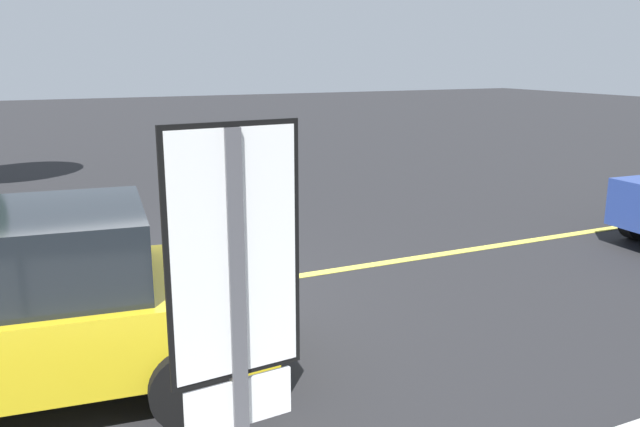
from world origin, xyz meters
name	(u,v)px	position (x,y,z in m)	size (l,w,h in m)	color
ground_plane	(120,304)	(0.00, 0.00, 0.00)	(80.00, 80.00, 0.00)	#262628
lane_marking_centre	(352,268)	(3.00, 0.00, 0.01)	(28.00, 0.16, 0.01)	#E0D14C
speed_limit_sign	(237,320)	(-0.21, -5.04, 1.76)	(0.54, 0.07, 2.52)	#4C4C51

